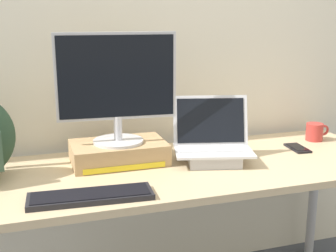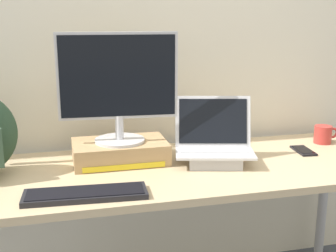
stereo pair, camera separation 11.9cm
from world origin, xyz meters
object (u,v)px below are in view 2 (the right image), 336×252
object	(u,v)px
toner_box_yellow	(120,152)
desktop_monitor	(118,85)
external_keyboard	(86,194)
coffee_mug	(323,134)
open_laptop	(214,150)
cell_phone	(303,151)

from	to	relation	value
toner_box_yellow	desktop_monitor	xyz separation A→B (m)	(-0.00, -0.00, 0.29)
desktop_monitor	external_keyboard	bearing A→B (deg)	-111.80
external_keyboard	coffee_mug	distance (m)	1.27
external_keyboard	coffee_mug	xyz separation A→B (m)	(1.20, 0.40, 0.03)
toner_box_yellow	open_laptop	xyz separation A→B (m)	(0.39, -0.11, 0.01)
desktop_monitor	coffee_mug	xyz separation A→B (m)	(1.03, 0.04, -0.29)
toner_box_yellow	coffee_mug	bearing A→B (deg)	2.24
desktop_monitor	external_keyboard	xyz separation A→B (m)	(-0.18, -0.36, -0.33)
open_laptop	external_keyboard	size ratio (longest dim) A/B	0.86
desktop_monitor	cell_phone	size ratio (longest dim) A/B	3.26
coffee_mug	external_keyboard	bearing A→B (deg)	-161.55
external_keyboard	cell_phone	world-z (taller)	external_keyboard
open_laptop	toner_box_yellow	bearing A→B (deg)	179.05
open_laptop	cell_phone	distance (m)	0.47
open_laptop	cell_phone	size ratio (longest dim) A/B	2.44
cell_phone	toner_box_yellow	bearing A→B (deg)	-179.35
open_laptop	external_keyboard	world-z (taller)	open_laptop
cell_phone	external_keyboard	bearing A→B (deg)	-158.92
coffee_mug	cell_phone	world-z (taller)	coffee_mug
open_laptop	cell_phone	world-z (taller)	open_laptop
open_laptop	cell_phone	bearing A→B (deg)	19.21
desktop_monitor	open_laptop	bearing A→B (deg)	-10.94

